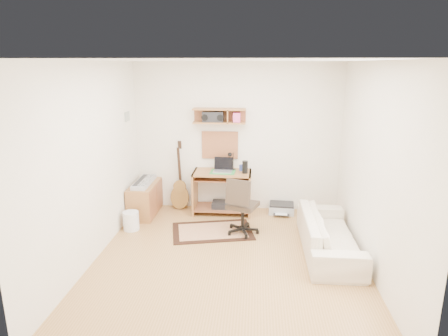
# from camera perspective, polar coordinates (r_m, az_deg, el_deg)

# --- Properties ---
(floor) EXTENTS (3.60, 4.00, 0.01)m
(floor) POSITION_cam_1_polar(r_m,az_deg,el_deg) (5.44, 0.67, -13.23)
(floor) COLOR #B5844B
(floor) RESTS_ON ground
(ceiling) EXTENTS (3.60, 4.00, 0.01)m
(ceiling) POSITION_cam_1_polar(r_m,az_deg,el_deg) (4.79, 0.77, 15.46)
(ceiling) COLOR white
(ceiling) RESTS_ON ground
(back_wall) EXTENTS (3.60, 0.01, 2.60)m
(back_wall) POSITION_cam_1_polar(r_m,az_deg,el_deg) (6.91, 1.91, 4.42)
(back_wall) COLOR white
(back_wall) RESTS_ON ground
(left_wall) EXTENTS (0.01, 4.00, 2.60)m
(left_wall) POSITION_cam_1_polar(r_m,az_deg,el_deg) (5.39, -18.81, 0.59)
(left_wall) COLOR white
(left_wall) RESTS_ON ground
(right_wall) EXTENTS (0.01, 4.00, 2.60)m
(right_wall) POSITION_cam_1_polar(r_m,az_deg,el_deg) (5.16, 21.15, -0.25)
(right_wall) COLOR white
(right_wall) RESTS_ON ground
(wall_shelf) EXTENTS (0.90, 0.25, 0.26)m
(wall_shelf) POSITION_cam_1_polar(r_m,az_deg,el_deg) (6.74, -0.69, 7.60)
(wall_shelf) COLOR #A76E3B
(wall_shelf) RESTS_ON back_wall
(cork_board) EXTENTS (0.64, 0.03, 0.49)m
(cork_board) POSITION_cam_1_polar(r_m,az_deg,el_deg) (6.93, -0.59, 3.37)
(cork_board) COLOR tan
(cork_board) RESTS_ON back_wall
(wall_photo) EXTENTS (0.02, 0.20, 0.15)m
(wall_photo) POSITION_cam_1_polar(r_m,az_deg,el_deg) (6.68, -13.92, 7.28)
(wall_photo) COLOR #4C8CBF
(wall_photo) RESTS_ON left_wall
(desk) EXTENTS (1.00, 0.55, 0.75)m
(desk) POSITION_cam_1_polar(r_m,az_deg,el_deg) (6.89, -0.27, -3.56)
(desk) COLOR #A76E3B
(desk) RESTS_ON floor
(laptop) EXTENTS (0.34, 0.34, 0.25)m
(laptop) POSITION_cam_1_polar(r_m,az_deg,el_deg) (6.73, -0.19, 0.40)
(laptop) COLOR silver
(laptop) RESTS_ON desk
(speaker) EXTENTS (0.10, 0.10, 0.21)m
(speaker) POSITION_cam_1_polar(r_m,az_deg,el_deg) (6.68, 3.08, 0.14)
(speaker) COLOR black
(speaker) RESTS_ON desk
(desk_lamp) EXTENTS (0.11, 0.11, 0.32)m
(desk_lamp) POSITION_cam_1_polar(r_m,az_deg,el_deg) (6.86, 1.33, 1.02)
(desk_lamp) COLOR black
(desk_lamp) RESTS_ON desk
(pencil_cup) EXTENTS (0.07, 0.07, 0.11)m
(pencil_cup) POSITION_cam_1_polar(r_m,az_deg,el_deg) (6.84, 2.53, 0.03)
(pencil_cup) COLOR #314293
(pencil_cup) RESTS_ON desk
(boombox) EXTENTS (0.36, 0.16, 0.18)m
(boombox) POSITION_cam_1_polar(r_m,az_deg,el_deg) (6.75, -1.62, 7.44)
(boombox) COLOR black
(boombox) RESTS_ON wall_shelf
(rug) EXTENTS (1.39, 1.08, 0.02)m
(rug) POSITION_cam_1_polar(r_m,az_deg,el_deg) (6.26, -1.69, -9.15)
(rug) COLOR beige
(rug) RESTS_ON floor
(task_chair) EXTENTS (0.60, 0.60, 0.92)m
(task_chair) POSITION_cam_1_polar(r_m,az_deg,el_deg) (6.04, 2.75, -5.42)
(task_chair) COLOR #33281E
(task_chair) RESTS_ON floor
(cabinet) EXTENTS (0.40, 0.90, 0.55)m
(cabinet) POSITION_cam_1_polar(r_m,az_deg,el_deg) (7.00, -11.43, -4.43)
(cabinet) COLOR #A76E3B
(cabinet) RESTS_ON floor
(music_keyboard) EXTENTS (0.24, 0.77, 0.07)m
(music_keyboard) POSITION_cam_1_polar(r_m,az_deg,el_deg) (6.90, -11.56, -2.01)
(music_keyboard) COLOR #B2B5BA
(music_keyboard) RESTS_ON cabinet
(guitar) EXTENTS (0.34, 0.22, 1.24)m
(guitar) POSITION_cam_1_polar(r_m,az_deg,el_deg) (7.05, -6.55, -1.12)
(guitar) COLOR olive
(guitar) RESTS_ON floor
(waste_basket) EXTENTS (0.29, 0.29, 0.30)m
(waste_basket) POSITION_cam_1_polar(r_m,az_deg,el_deg) (6.44, -13.37, -7.49)
(waste_basket) COLOR white
(waste_basket) RESTS_ON floor
(printer) EXTENTS (0.46, 0.37, 0.16)m
(printer) POSITION_cam_1_polar(r_m,az_deg,el_deg) (7.04, 8.37, -5.81)
(printer) COLOR #A5A8AA
(printer) RESTS_ON floor
(sofa) EXTENTS (0.53, 1.80, 0.70)m
(sofa) POSITION_cam_1_polar(r_m,az_deg,el_deg) (5.70, 15.09, -8.41)
(sofa) COLOR beige
(sofa) RESTS_ON floor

